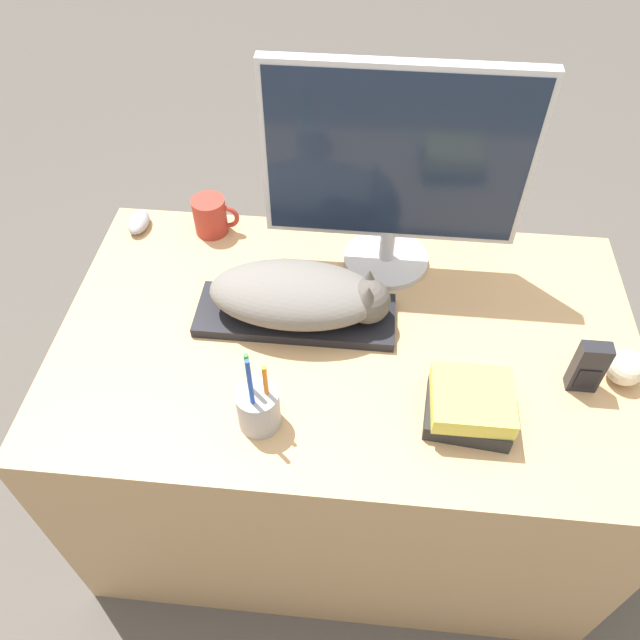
{
  "coord_description": "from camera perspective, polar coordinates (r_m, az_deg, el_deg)",
  "views": [
    {
      "loc": [
        0.02,
        -0.5,
        1.77
      ],
      "look_at": [
        -0.06,
        0.37,
        0.78
      ],
      "focal_mm": 35.0,
      "sensor_mm": 36.0,
      "label": 1
    }
  ],
  "objects": [
    {
      "name": "ground_plane",
      "position": [
        1.84,
        0.83,
        -25.74
      ],
      "size": [
        12.0,
        12.0,
        0.0
      ],
      "primitive_type": "plane",
      "color": "#4C4742"
    },
    {
      "name": "desk",
      "position": [
        1.67,
        2.14,
        -9.36
      ],
      "size": [
        1.28,
        0.78,
        0.72
      ],
      "color": "tan",
      "rests_on": "ground_plane"
    },
    {
      "name": "keyboard",
      "position": [
        1.4,
        -2.25,
        0.43
      ],
      "size": [
        0.44,
        0.15,
        0.02
      ],
      "color": "black",
      "rests_on": "desk"
    },
    {
      "name": "cat",
      "position": [
        1.35,
        -1.51,
        2.31
      ],
      "size": [
        0.4,
        0.19,
        0.12
      ],
      "color": "#66605B",
      "rests_on": "keyboard"
    },
    {
      "name": "monitor",
      "position": [
        1.37,
        6.93,
        13.82
      ],
      "size": [
        0.57,
        0.21,
        0.51
      ],
      "color": "#B7B7BC",
      "rests_on": "desk"
    },
    {
      "name": "computer_mouse",
      "position": [
        1.69,
        -16.24,
        8.58
      ],
      "size": [
        0.05,
        0.09,
        0.04
      ],
      "color": "gray",
      "rests_on": "desk"
    },
    {
      "name": "coffee_mug",
      "position": [
        1.62,
        -9.92,
        9.36
      ],
      "size": [
        0.12,
        0.08,
        0.1
      ],
      "color": "#9E2D23",
      "rests_on": "desk"
    },
    {
      "name": "pen_cup",
      "position": [
        1.21,
        -5.66,
        -7.95
      ],
      "size": [
        0.08,
        0.08,
        0.22
      ],
      "color": "#939399",
      "rests_on": "desk"
    },
    {
      "name": "baseball",
      "position": [
        1.42,
        26.15,
        -3.92
      ],
      "size": [
        0.08,
        0.08,
        0.08
      ],
      "color": "beige",
      "rests_on": "desk"
    },
    {
      "name": "phone",
      "position": [
        1.35,
        23.33,
        -3.99
      ],
      "size": [
        0.06,
        0.03,
        0.13
      ],
      "color": "black",
      "rests_on": "desk"
    },
    {
      "name": "book_stack",
      "position": [
        1.25,
        13.55,
        -7.57
      ],
      "size": [
        0.18,
        0.16,
        0.08
      ],
      "color": "black",
      "rests_on": "desk"
    }
  ]
}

